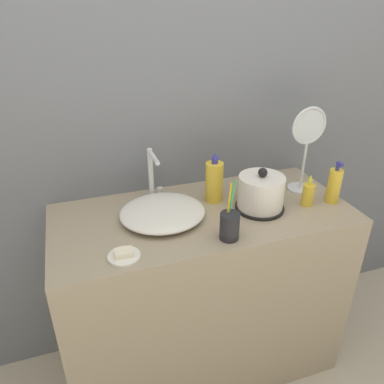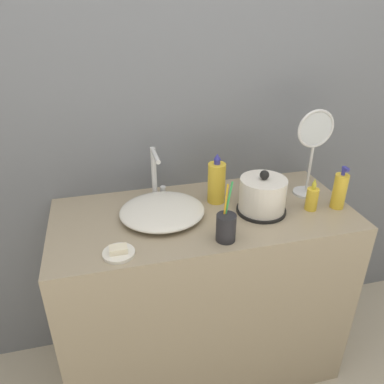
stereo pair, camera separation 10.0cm
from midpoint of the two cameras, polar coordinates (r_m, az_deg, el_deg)
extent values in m
cube|color=slate|center=(1.58, 1.05, 16.54)|extent=(6.00, 0.04, 2.60)
cube|color=gray|center=(1.74, 3.34, -15.24)|extent=(1.19, 0.53, 0.84)
ellipsoid|color=silver|center=(1.45, -2.60, -2.92)|extent=(0.33, 0.31, 0.05)
cylinder|color=silver|center=(1.56, -4.00, 2.95)|extent=(0.02, 0.02, 0.22)
cylinder|color=silver|center=(1.46, -3.64, 5.50)|extent=(0.02, 0.13, 0.02)
cylinder|color=silver|center=(1.61, -2.67, 0.16)|extent=(0.02, 0.02, 0.04)
cylinder|color=black|center=(1.53, 12.32, -2.73)|extent=(0.20, 0.20, 0.01)
cylinder|color=white|center=(1.49, 12.57, -0.58)|extent=(0.18, 0.18, 0.14)
sphere|color=black|center=(1.46, 12.92, 2.52)|extent=(0.04, 0.04, 0.04)
cylinder|color=#232328|center=(1.31, 7.39, -5.46)|extent=(0.07, 0.07, 0.10)
cylinder|color=yellow|center=(1.28, 7.31, -2.35)|extent=(0.02, 0.01, 0.17)
cylinder|color=green|center=(1.28, 7.66, -2.10)|extent=(0.03, 0.02, 0.18)
cylinder|color=gold|center=(1.62, 23.22, 0.07)|extent=(0.05, 0.05, 0.14)
cylinder|color=#333399|center=(1.59, 23.77, 2.76)|extent=(0.02, 0.02, 0.02)
cube|color=#333399|center=(1.57, 24.09, 3.21)|extent=(0.01, 0.03, 0.01)
cylinder|color=gold|center=(1.58, 19.54, -1.07)|extent=(0.05, 0.05, 0.09)
cylinder|color=gold|center=(1.55, 19.86, 0.73)|extent=(0.02, 0.02, 0.02)
cone|color=gold|center=(1.54, 19.98, 1.46)|extent=(0.02, 0.02, 0.02)
cylinder|color=gold|center=(1.54, 5.61, 1.35)|extent=(0.07, 0.07, 0.17)
cylinder|color=#333399|center=(1.50, 5.78, 4.60)|extent=(0.03, 0.03, 0.02)
cone|color=#333399|center=(1.49, 5.82, 5.38)|extent=(0.03, 0.03, 0.02)
cylinder|color=silver|center=(1.27, -8.88, -9.26)|extent=(0.11, 0.11, 0.01)
cube|color=#EFE5C6|center=(1.26, -8.93, -8.68)|extent=(0.06, 0.04, 0.02)
cylinder|color=silver|center=(1.71, 18.56, -0.10)|extent=(0.11, 0.11, 0.01)
cylinder|color=silver|center=(1.67, 19.11, 3.23)|extent=(0.01, 0.01, 0.21)
torus|color=silver|center=(1.61, 20.09, 9.01)|extent=(0.16, 0.01, 0.16)
cylinder|color=silver|center=(1.61, 20.09, 9.01)|extent=(0.14, 0.00, 0.14)
camera|label=1|loc=(0.05, -87.99, 1.05)|focal=35.00mm
camera|label=2|loc=(0.05, 92.01, -1.05)|focal=35.00mm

